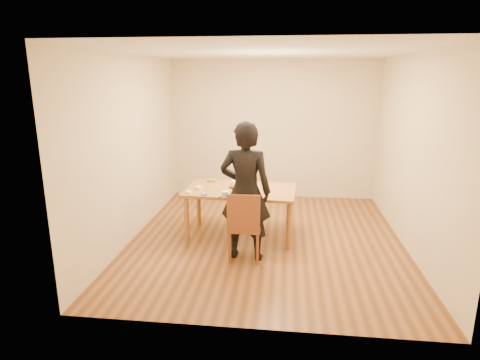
# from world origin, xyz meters

# --- Properties ---
(room_shell) EXTENTS (4.00, 4.50, 2.70)m
(room_shell) POSITION_xyz_m (0.00, 0.34, 1.35)
(room_shell) COLOR #5A3416
(room_shell) RESTS_ON ground
(dining_table) EXTENTS (1.68, 1.06, 0.04)m
(dining_table) POSITION_xyz_m (-0.40, 0.07, 0.73)
(dining_table) COLOR brown
(dining_table) RESTS_ON floor
(dining_chair) EXTENTS (0.42, 0.42, 0.04)m
(dining_chair) POSITION_xyz_m (-0.25, -0.71, 0.45)
(dining_chair) COLOR brown
(dining_chair) RESTS_ON floor
(cake_plate) EXTENTS (0.27, 0.27, 0.02)m
(cake_plate) POSITION_xyz_m (-0.44, 0.13, 0.76)
(cake_plate) COLOR #A80B1B
(cake_plate) RESTS_ON dining_table
(cake) EXTENTS (0.23, 0.23, 0.07)m
(cake) POSITION_xyz_m (-0.44, 0.13, 0.81)
(cake) COLOR white
(cake) RESTS_ON cake_plate
(frosting_dome) EXTENTS (0.23, 0.23, 0.03)m
(frosting_dome) POSITION_xyz_m (-0.44, 0.13, 0.86)
(frosting_dome) COLOR white
(frosting_dome) RESTS_ON cake
(frosting_tub) EXTENTS (0.10, 0.10, 0.09)m
(frosting_tub) POSITION_xyz_m (-0.56, -0.39, 0.79)
(frosting_tub) COLOR white
(frosting_tub) RESTS_ON dining_table
(frosting_lid) EXTENTS (0.09, 0.09, 0.01)m
(frosting_lid) POSITION_xyz_m (-0.88, -0.31, 0.75)
(frosting_lid) COLOR #1A24AD
(frosting_lid) RESTS_ON dining_table
(frosting_dollop) EXTENTS (0.04, 0.04, 0.02)m
(frosting_dollop) POSITION_xyz_m (-0.88, -0.31, 0.77)
(frosting_dollop) COLOR white
(frosting_dollop) RESTS_ON frosting_lid
(ramekin_green) EXTENTS (0.08, 0.08, 0.04)m
(ramekin_green) POSITION_xyz_m (-1.11, -0.26, 0.77)
(ramekin_green) COLOR white
(ramekin_green) RESTS_ON dining_table
(ramekin_yellow) EXTENTS (0.09, 0.09, 0.04)m
(ramekin_yellow) POSITION_xyz_m (-1.02, -0.02, 0.77)
(ramekin_yellow) COLOR white
(ramekin_yellow) RESTS_ON dining_table
(ramekin_multi) EXTENTS (0.08, 0.08, 0.04)m
(ramekin_multi) POSITION_xyz_m (-0.99, -0.04, 0.77)
(ramekin_multi) COLOR white
(ramekin_multi) RESTS_ON dining_table
(candy_box_pink) EXTENTS (0.15, 0.10, 0.02)m
(candy_box_pink) POSITION_xyz_m (-0.90, 0.42, 0.76)
(candy_box_pink) COLOR #E936A9
(candy_box_pink) RESTS_ON dining_table
(candy_box_green) EXTENTS (0.14, 0.07, 0.02)m
(candy_box_green) POSITION_xyz_m (-0.90, 0.42, 0.78)
(candy_box_green) COLOR green
(candy_box_green) RESTS_ON candy_box_pink
(spatula) EXTENTS (0.15, 0.03, 0.01)m
(spatula) POSITION_xyz_m (-0.58, -0.38, 0.75)
(spatula) COLOR black
(spatula) RESTS_ON dining_table
(person) EXTENTS (0.71, 0.50, 1.85)m
(person) POSITION_xyz_m (-0.25, -0.66, 0.92)
(person) COLOR black
(person) RESTS_ON floor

